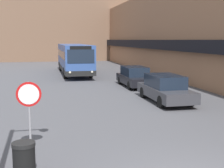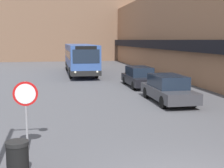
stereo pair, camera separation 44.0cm
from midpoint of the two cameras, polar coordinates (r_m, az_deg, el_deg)
name	(u,v)px [view 2 (the right image)]	position (r m, az deg, el deg)	size (l,w,h in m)	color
building_row_right	(183,32)	(33.21, 13.15, 9.19)	(5.50, 60.00, 8.54)	#996B4C
building_backdrop_far	(71,18)	(55.68, -7.31, 11.84)	(26.00, 8.00, 14.43)	brown
city_bus	(80,58)	(32.34, -5.46, 4.78)	(2.62, 12.34, 3.02)	#335193
parked_car_front	(168,89)	(17.86, 10.88, -0.86)	(1.87, 4.79, 1.53)	#38383D
parked_car_middle	(139,77)	(23.49, 5.56, 1.31)	(1.83, 4.59, 1.50)	black
stop_sign	(26,101)	(9.90, -14.28, -3.09)	(0.76, 0.08, 2.24)	gray
trash_bin	(18,159)	(8.46, -15.42, -13.11)	(0.59, 0.59, 0.95)	black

